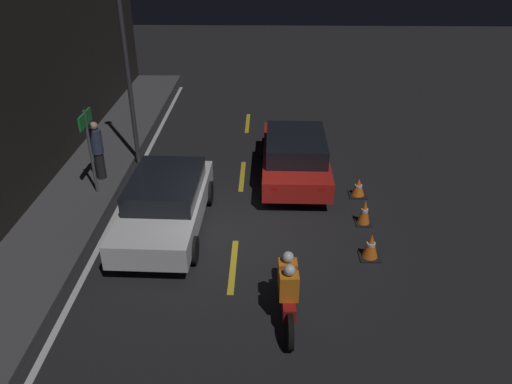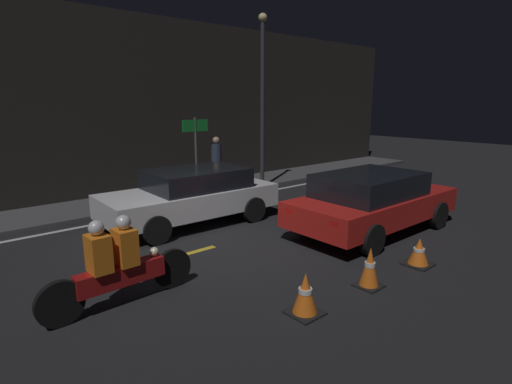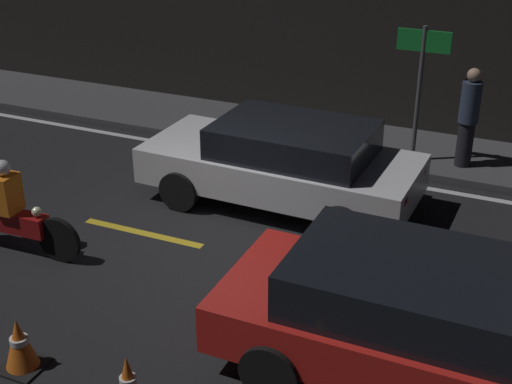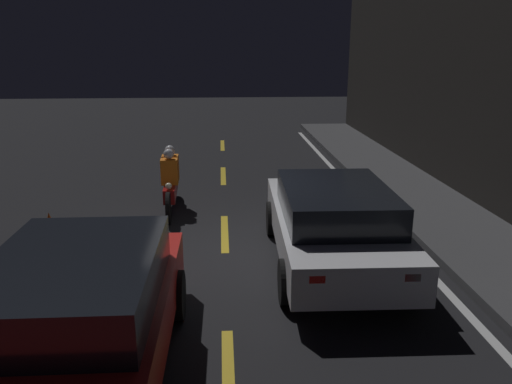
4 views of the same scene
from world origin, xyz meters
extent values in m
plane|color=black|center=(0.00, 0.00, 0.00)|extent=(56.00, 56.00, 0.00)
cube|color=#424244|center=(0.00, 4.55, 0.08)|extent=(28.00, 2.06, 0.16)
cube|color=gold|center=(-10.00, 0.00, 0.00)|extent=(2.00, 0.14, 0.01)
cube|color=gold|center=(-5.50, 0.00, 0.00)|extent=(2.00, 0.14, 0.01)
cube|color=gold|center=(-1.00, 0.00, 0.00)|extent=(2.00, 0.14, 0.01)
cube|color=gold|center=(3.50, 0.00, 0.00)|extent=(2.00, 0.14, 0.01)
cube|color=silver|center=(0.00, 3.27, 0.00)|extent=(25.20, 0.14, 0.01)
cube|color=silver|center=(0.50, 1.76, 0.61)|extent=(4.39, 1.94, 0.57)
cube|color=black|center=(0.72, 1.75, 1.14)|extent=(2.43, 1.70, 0.48)
cube|color=red|center=(2.62, 1.11, 0.76)|extent=(0.07, 0.20, 0.10)
cube|color=red|center=(2.65, 2.29, 0.76)|extent=(0.07, 0.20, 0.10)
cylinder|color=black|center=(-0.87, 0.91, 0.33)|extent=(0.66, 0.20, 0.65)
cylinder|color=black|center=(-0.82, 2.69, 0.33)|extent=(0.66, 0.20, 0.65)
cylinder|color=black|center=(1.82, 0.83, 0.33)|extent=(0.66, 0.20, 0.65)
cylinder|color=black|center=(1.87, 2.61, 0.33)|extent=(0.66, 0.20, 0.65)
cube|color=red|center=(3.50, -1.58, 0.61)|extent=(4.48, 1.93, 0.56)
cube|color=black|center=(3.28, -1.58, 1.16)|extent=(2.47, 1.72, 0.53)
cube|color=red|center=(1.31, -0.95, 0.75)|extent=(0.06, 0.20, 0.10)
cube|color=red|center=(1.29, -2.17, 0.75)|extent=(0.06, 0.20, 0.10)
cylinder|color=black|center=(2.13, -0.65, 0.33)|extent=(0.66, 0.19, 0.66)
cylinder|color=black|center=(2.11, -2.49, 0.33)|extent=(0.66, 0.19, 0.66)
cylinder|color=black|center=(-1.62, -1.13, 0.33)|extent=(0.66, 0.10, 0.66)
cylinder|color=black|center=(-3.38, -1.19, 0.33)|extent=(0.66, 0.12, 0.66)
cube|color=maroon|center=(-2.50, -1.16, 0.48)|extent=(1.35, 0.29, 0.30)
sphere|color=#F2EABF|center=(-1.93, -1.14, 0.71)|extent=(0.14, 0.14, 0.14)
cube|color=orange|center=(-2.40, -1.16, 0.91)|extent=(0.29, 0.37, 0.55)
sphere|color=silver|center=(-2.40, -1.16, 1.29)|extent=(0.22, 0.22, 0.22)
cube|color=orange|center=(-2.80, -1.17, 0.91)|extent=(0.29, 0.37, 0.55)
sphere|color=silver|center=(-2.80, -1.17, 1.29)|extent=(0.22, 0.22, 0.22)
cube|color=black|center=(-0.59, -3.15, 0.01)|extent=(0.48, 0.48, 0.03)
cone|color=orange|center=(-0.59, -3.15, 0.33)|extent=(0.37, 0.37, 0.60)
cylinder|color=white|center=(-0.59, -3.15, 0.36)|extent=(0.20, 0.20, 0.07)
cube|color=black|center=(0.88, -3.25, 0.01)|extent=(0.41, 0.41, 0.03)
cone|color=orange|center=(0.88, -3.25, 0.36)|extent=(0.32, 0.32, 0.66)
cylinder|color=white|center=(0.88, -3.25, 0.39)|extent=(0.18, 0.18, 0.08)
camera|label=1|loc=(-10.08, -0.72, 6.91)|focal=35.00mm
camera|label=2|loc=(-4.58, -6.71, 3.02)|focal=28.00mm
camera|label=3|loc=(4.30, -7.86, 5.21)|focal=50.00mm
camera|label=4|loc=(8.12, -0.02, 3.49)|focal=35.00mm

